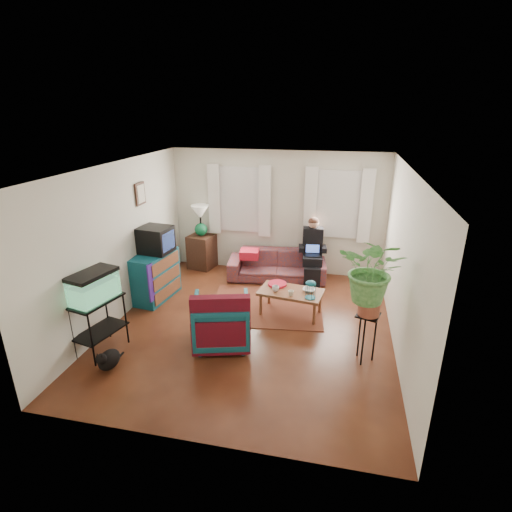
% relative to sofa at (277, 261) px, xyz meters
% --- Properties ---
extents(floor, '(4.50, 5.00, 0.01)m').
position_rel_sofa_xyz_m(floor, '(-0.09, -2.05, -0.39)').
color(floor, '#4F2B14').
rests_on(floor, ground).
extents(ceiling, '(4.50, 5.00, 0.01)m').
position_rel_sofa_xyz_m(ceiling, '(-0.09, -2.05, 2.21)').
color(ceiling, white).
rests_on(ceiling, wall_back).
extents(wall_back, '(4.50, 0.01, 2.60)m').
position_rel_sofa_xyz_m(wall_back, '(-0.09, 0.45, 0.91)').
color(wall_back, silver).
rests_on(wall_back, floor).
extents(wall_front, '(4.50, 0.01, 2.60)m').
position_rel_sofa_xyz_m(wall_front, '(-0.09, -4.55, 0.91)').
color(wall_front, silver).
rests_on(wall_front, floor).
extents(wall_left, '(0.01, 5.00, 2.60)m').
position_rel_sofa_xyz_m(wall_left, '(-2.34, -2.05, 0.91)').
color(wall_left, silver).
rests_on(wall_left, floor).
extents(wall_right, '(0.01, 5.00, 2.60)m').
position_rel_sofa_xyz_m(wall_right, '(2.16, -2.05, 0.91)').
color(wall_right, silver).
rests_on(wall_right, floor).
extents(window_left, '(1.08, 0.04, 1.38)m').
position_rel_sofa_xyz_m(window_left, '(-0.89, 0.43, 1.16)').
color(window_left, white).
rests_on(window_left, wall_back).
extents(window_right, '(1.08, 0.04, 1.38)m').
position_rel_sofa_xyz_m(window_right, '(1.16, 0.43, 1.16)').
color(window_right, white).
rests_on(window_right, wall_back).
extents(curtains_left, '(1.36, 0.06, 1.50)m').
position_rel_sofa_xyz_m(curtains_left, '(-0.89, 0.35, 1.16)').
color(curtains_left, white).
rests_on(curtains_left, wall_back).
extents(curtains_right, '(1.36, 0.06, 1.50)m').
position_rel_sofa_xyz_m(curtains_right, '(1.16, 0.35, 1.16)').
color(curtains_right, white).
rests_on(curtains_right, wall_back).
extents(picture_frame, '(0.04, 0.32, 0.40)m').
position_rel_sofa_xyz_m(picture_frame, '(-2.30, -1.20, 1.56)').
color(picture_frame, '#3D2616').
rests_on(picture_frame, wall_left).
extents(area_rug, '(2.17, 1.82, 0.01)m').
position_rel_sofa_xyz_m(area_rug, '(0.03, -1.30, -0.39)').
color(area_rug, brown).
rests_on(area_rug, floor).
extents(sofa, '(2.09, 1.02, 0.79)m').
position_rel_sofa_xyz_m(sofa, '(0.00, 0.00, 0.00)').
color(sofa, brown).
rests_on(sofa, floor).
extents(seated_person, '(0.57, 0.67, 1.20)m').
position_rel_sofa_xyz_m(seated_person, '(0.72, 0.08, 0.21)').
color(seated_person, black).
rests_on(seated_person, sofa).
extents(side_table, '(0.61, 0.61, 0.75)m').
position_rel_sofa_xyz_m(side_table, '(-1.74, 0.26, -0.02)').
color(side_table, '#372014').
rests_on(side_table, floor).
extents(table_lamp, '(0.46, 0.46, 0.68)m').
position_rel_sofa_xyz_m(table_lamp, '(-1.74, 0.26, 0.68)').
color(table_lamp, white).
rests_on(table_lamp, side_table).
extents(dresser, '(0.62, 1.05, 0.90)m').
position_rel_sofa_xyz_m(dresser, '(-2.08, -1.39, 0.05)').
color(dresser, '#105E60').
rests_on(dresser, floor).
extents(crt_tv, '(0.61, 0.56, 0.48)m').
position_rel_sofa_xyz_m(crt_tv, '(-2.05, -1.30, 0.74)').
color(crt_tv, black).
rests_on(crt_tv, dresser).
extents(aquarium_stand, '(0.58, 0.83, 0.84)m').
position_rel_sofa_xyz_m(aquarium_stand, '(-2.09, -3.19, 0.03)').
color(aquarium_stand, black).
rests_on(aquarium_stand, floor).
extents(aquarium, '(0.52, 0.75, 0.44)m').
position_rel_sofa_xyz_m(aquarium, '(-2.09, -3.19, 0.67)').
color(aquarium, '#7FD899').
rests_on(aquarium, aquarium_stand).
extents(black_cat, '(0.27, 0.40, 0.33)m').
position_rel_sofa_xyz_m(black_cat, '(-1.76, -3.56, -0.23)').
color(black_cat, black).
rests_on(black_cat, floor).
extents(armchair, '(1.00, 0.96, 0.84)m').
position_rel_sofa_xyz_m(armchair, '(-0.41, -2.62, 0.03)').
color(armchair, '#136673').
rests_on(armchair, floor).
extents(serape_throw, '(0.87, 0.42, 0.69)m').
position_rel_sofa_xyz_m(serape_throw, '(-0.32, -2.94, 0.20)').
color(serape_throw, '#9E0A0A').
rests_on(serape_throw, armchair).
extents(coffee_table, '(1.15, 0.74, 0.45)m').
position_rel_sofa_xyz_m(coffee_table, '(0.49, -1.49, -0.17)').
color(coffee_table, brown).
rests_on(coffee_table, floor).
extents(cup_a, '(0.14, 0.14, 0.10)m').
position_rel_sofa_xyz_m(cup_a, '(0.23, -1.55, 0.10)').
color(cup_a, white).
rests_on(cup_a, coffee_table).
extents(cup_b, '(0.11, 0.11, 0.09)m').
position_rel_sofa_xyz_m(cup_b, '(0.51, -1.67, 0.10)').
color(cup_b, beige).
rests_on(cup_b, coffee_table).
extents(bowl, '(0.24, 0.24, 0.05)m').
position_rel_sofa_xyz_m(bowl, '(0.80, -1.44, 0.08)').
color(bowl, white).
rests_on(bowl, coffee_table).
extents(snack_tray, '(0.38, 0.38, 0.04)m').
position_rel_sofa_xyz_m(snack_tray, '(0.22, -1.30, 0.07)').
color(snack_tray, '#B21414').
rests_on(snack_tray, coffee_table).
extents(birdcage, '(0.20, 0.20, 0.31)m').
position_rel_sofa_xyz_m(birdcage, '(0.84, -1.69, 0.21)').
color(birdcage, '#115B6B').
rests_on(birdcage, coffee_table).
extents(plant_stand, '(0.40, 0.40, 0.75)m').
position_rel_sofa_xyz_m(plant_stand, '(1.70, -2.62, -0.02)').
color(plant_stand, black).
rests_on(plant_stand, floor).
extents(potted_plant, '(1.04, 0.96, 0.95)m').
position_rel_sofa_xyz_m(potted_plant, '(1.70, -2.62, 0.87)').
color(potted_plant, '#599947').
rests_on(potted_plant, plant_stand).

